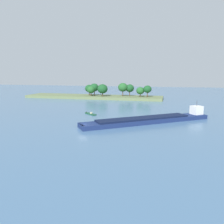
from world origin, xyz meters
TOP-DOWN VIEW (x-y plane):
  - ground_plane at (0.00, 0.00)m, footprint 400.00×400.00m
  - treeline_island at (-18.37, 74.26)m, footprint 82.18×17.51m
  - cargo_barge at (16.85, 12.97)m, footprint 36.97×29.87m
  - fishing_skiff at (-5.23, 21.32)m, footprint 5.48×4.88m

SIDE VIEW (x-z plane):
  - ground_plane at x=0.00m, z-range 0.00..0.00m
  - fishing_skiff at x=-5.23m, z-range -0.23..0.65m
  - cargo_barge at x=16.85m, z-range -2.00..3.85m
  - treeline_island at x=-18.37m, z-range -2.20..6.95m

